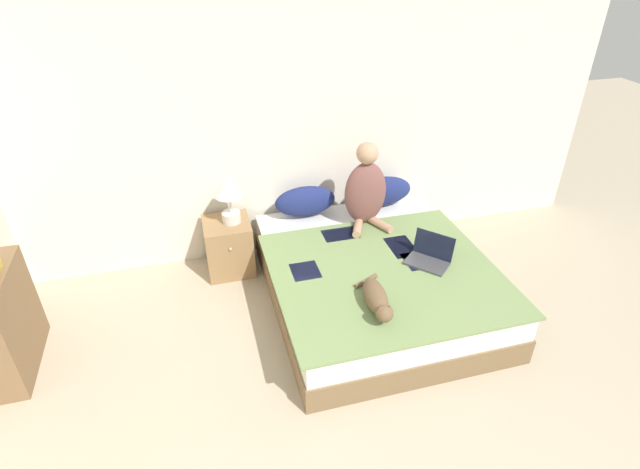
% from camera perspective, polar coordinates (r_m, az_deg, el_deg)
% --- Properties ---
extents(wall_back, '(5.98, 0.05, 2.55)m').
position_cam_1_polar(wall_back, '(4.50, -2.77, 12.95)').
color(wall_back, silver).
rests_on(wall_back, ground_plane).
extents(bed, '(1.74, 1.99, 0.43)m').
position_cam_1_polar(bed, '(4.20, 6.31, -5.20)').
color(bed, brown).
rests_on(bed, ground_plane).
extents(pillow_near, '(0.57, 0.23, 0.28)m').
position_cam_1_polar(pillow_near, '(4.60, -1.70, 3.83)').
color(pillow_near, navy).
rests_on(pillow_near, bed).
extents(pillow_far, '(0.57, 0.23, 0.28)m').
position_cam_1_polar(pillow_far, '(4.81, 7.16, 4.95)').
color(pillow_far, navy).
rests_on(pillow_far, bed).
extents(person_sitting, '(0.38, 0.37, 0.76)m').
position_cam_1_polar(person_sitting, '(4.41, 5.24, 5.10)').
color(person_sitting, brown).
rests_on(person_sitting, bed).
extents(cat_tabby, '(0.23, 0.60, 0.18)m').
position_cam_1_polar(cat_tabby, '(3.54, 6.51, -7.32)').
color(cat_tabby, brown).
rests_on(cat_tabby, bed).
extents(laptop_open, '(0.40, 0.41, 0.22)m').
position_cam_1_polar(laptop_open, '(4.08, 12.37, -2.50)').
color(laptop_open, '#424247').
rests_on(laptop_open, bed).
extents(nightstand, '(0.41, 0.44, 0.50)m').
position_cam_1_polar(nightstand, '(4.61, -10.39, -1.33)').
color(nightstand, '#937047').
rests_on(nightstand, ground_plane).
extents(table_lamp, '(0.24, 0.24, 0.45)m').
position_cam_1_polar(table_lamp, '(4.34, -10.40, 4.82)').
color(table_lamp, beige).
rests_on(table_lamp, nightstand).
extents(bookshelf, '(0.24, 0.75, 0.79)m').
position_cam_1_polar(bookshelf, '(4.13, -32.29, -8.54)').
color(bookshelf, brown).
rests_on(bookshelf, ground_plane).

